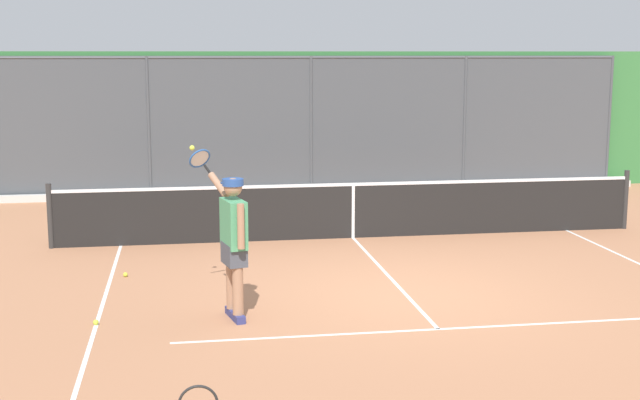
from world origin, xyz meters
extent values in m
plane|color=#B27551|center=(0.00, 0.00, 0.00)|extent=(60.00, 60.00, 0.00)
cube|color=white|center=(0.00, 1.45, 0.00)|extent=(6.12, 0.05, 0.01)
cube|color=white|center=(3.93, 0.99, 0.00)|extent=(0.05, 9.18, 0.01)
cube|color=white|center=(0.00, -1.07, 0.00)|extent=(0.05, 5.05, 0.01)
cylinder|color=#474C51|center=(-7.18, -8.44, 1.55)|extent=(0.07, 0.07, 3.10)
cylinder|color=#474C51|center=(-3.59, -8.44, 1.55)|extent=(0.07, 0.07, 3.10)
cylinder|color=#474C51|center=(0.00, -8.44, 1.55)|extent=(0.07, 0.07, 3.10)
cylinder|color=#474C51|center=(3.59, -8.44, 1.55)|extent=(0.07, 0.07, 3.10)
cylinder|color=#474C51|center=(0.00, -8.44, 3.06)|extent=(14.36, 0.05, 0.05)
cube|color=#474C51|center=(0.00, -8.44, 1.55)|extent=(14.36, 0.02, 3.10)
cube|color=#387A3D|center=(0.00, -9.09, 1.60)|extent=(17.36, 0.90, 3.19)
cube|color=silver|center=(0.00, -8.26, 0.07)|extent=(15.36, 0.18, 0.15)
cylinder|color=#2D2D2D|center=(-5.03, -3.60, 0.54)|extent=(0.09, 0.09, 1.07)
cylinder|color=#2D2D2D|center=(5.03, -3.60, 0.54)|extent=(0.09, 0.09, 1.07)
cube|color=black|center=(0.00, -3.60, 0.46)|extent=(9.99, 0.02, 0.91)
cube|color=white|center=(0.00, -3.60, 0.94)|extent=(9.99, 0.04, 0.05)
cube|color=white|center=(0.00, -3.60, 0.46)|extent=(0.05, 0.04, 0.91)
cube|color=navy|center=(2.27, 0.79, 0.04)|extent=(0.16, 0.28, 0.09)
cylinder|color=#A87A5B|center=(2.27, 0.79, 0.48)|extent=(0.13, 0.13, 0.79)
cube|color=navy|center=(2.32, 0.53, 0.04)|extent=(0.16, 0.28, 0.09)
cylinder|color=#A87A5B|center=(2.32, 0.53, 0.48)|extent=(0.13, 0.13, 0.79)
cube|color=#474C56|center=(2.30, 0.66, 0.80)|extent=(0.31, 0.45, 0.26)
cube|color=#4C9E6B|center=(2.30, 0.66, 1.17)|extent=(0.31, 0.52, 0.57)
cylinder|color=#A87A5B|center=(2.23, 0.95, 1.19)|extent=(0.08, 0.08, 0.53)
cylinder|color=#A87A5B|center=(2.44, 0.23, 1.56)|extent=(0.26, 0.38, 0.29)
sphere|color=#A87A5B|center=(2.30, 0.66, 1.60)|extent=(0.22, 0.22, 0.22)
cylinder|color=#284C93|center=(2.30, 0.66, 1.66)|extent=(0.30, 0.30, 0.08)
cube|color=#284C93|center=(2.32, 0.54, 1.63)|extent=(0.22, 0.23, 0.02)
cylinder|color=black|center=(2.57, 0.02, 1.73)|extent=(0.11, 0.16, 0.13)
torus|color=#28569E|center=(2.66, -0.15, 1.85)|extent=(0.35, 0.30, 0.26)
cylinder|color=silver|center=(2.66, -0.15, 1.85)|extent=(0.29, 0.25, 0.21)
sphere|color=#D6E042|center=(2.75, -0.30, 1.97)|extent=(0.07, 0.07, 0.07)
sphere|color=#C1D138|center=(3.72, -1.54, 0.03)|extent=(0.07, 0.07, 0.07)
sphere|color=#C1D138|center=(3.93, 0.66, 0.03)|extent=(0.07, 0.07, 0.07)
camera|label=1|loc=(2.86, 10.63, 3.16)|focal=48.16mm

